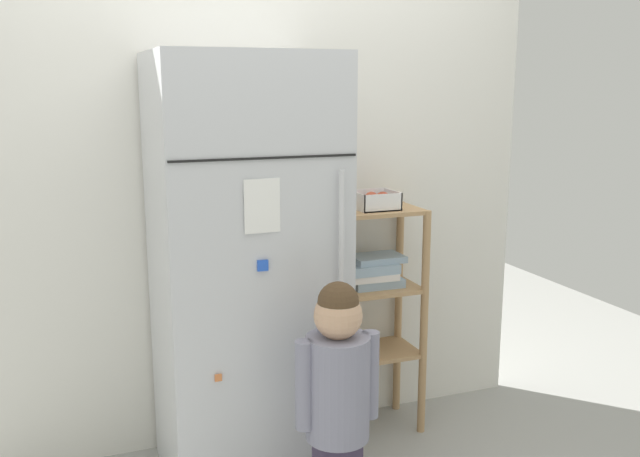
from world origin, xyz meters
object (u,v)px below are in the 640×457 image
object	(u,v)px
refrigerator	(245,274)
pantry_shelf_unit	(373,294)
fruit_bin	(376,201)
child_standing	(338,387)

from	to	relation	value
refrigerator	pantry_shelf_unit	bearing A→B (deg)	14.77
refrigerator	fruit_bin	xyz separation A→B (m)	(0.65, 0.17, 0.23)
refrigerator	child_standing	distance (m)	0.64
child_standing	fruit_bin	bearing A→B (deg)	56.39
child_standing	fruit_bin	distance (m)	0.99
pantry_shelf_unit	child_standing	bearing A→B (deg)	-123.21
refrigerator	pantry_shelf_unit	size ratio (longest dim) A/B	1.63
refrigerator	fruit_bin	world-z (taller)	refrigerator
refrigerator	fruit_bin	distance (m)	0.71
child_standing	fruit_bin	size ratio (longest dim) A/B	5.18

